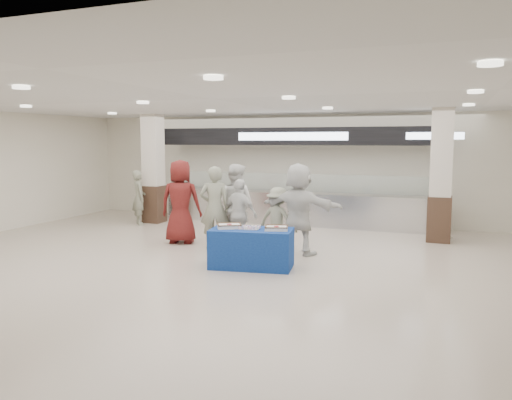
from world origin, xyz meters
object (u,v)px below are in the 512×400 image
at_px(chef_tall, 235,205).
at_px(civilian_white, 299,209).
at_px(chef_short, 240,214).
at_px(soldier_b, 278,219).
at_px(display_table, 252,248).
at_px(cupcake_tray, 249,227).
at_px(soldier_a, 215,207).
at_px(soldier_bg, 139,198).
at_px(sheet_cake_left, 229,226).
at_px(civilian_maroon, 181,202).
at_px(sheet_cake_right, 276,228).

height_order(chef_tall, civilian_white, civilian_white).
height_order(chef_short, soldier_b, chef_short).
height_order(display_table, chef_tall, chef_tall).
height_order(chef_short, civilian_white, civilian_white).
height_order(cupcake_tray, civilian_white, civilian_white).
height_order(soldier_a, soldier_bg, soldier_a).
bearing_deg(chef_short, cupcake_tray, 135.00).
relative_size(chef_short, soldier_b, 1.12).
xyz_separation_m(chef_short, civilian_white, (1.36, 0.00, 0.19)).
bearing_deg(sheet_cake_left, civilian_white, 56.49).
bearing_deg(chef_short, sheet_cake_left, 120.85).
bearing_deg(civilian_white, cupcake_tray, 75.36).
distance_m(display_table, soldier_a, 2.01).
bearing_deg(soldier_bg, sheet_cake_left, -173.53).
bearing_deg(cupcake_tray, display_table, 23.98).
xyz_separation_m(civilian_maroon, chef_short, (1.59, -0.15, -0.20)).
bearing_deg(soldier_a, chef_tall, -142.24).
bearing_deg(sheet_cake_left, soldier_bg, 141.79).
height_order(sheet_cake_left, chef_short, chef_short).
bearing_deg(soldier_a, sheet_cake_left, 100.98).
bearing_deg(display_table, cupcake_tray, -165.44).
bearing_deg(display_table, soldier_b, 80.57).
relative_size(display_table, sheet_cake_right, 3.10).
xyz_separation_m(chef_short, soldier_b, (0.84, 0.17, -0.09)).
relative_size(display_table, chef_short, 0.98).
bearing_deg(soldier_bg, cupcake_tray, -170.86).
xyz_separation_m(cupcake_tray, chef_short, (-0.80, 1.42, 0.01)).
xyz_separation_m(sheet_cake_right, soldier_a, (-1.90, 1.25, 0.14)).
bearing_deg(soldier_a, sheet_cake_right, 122.13).
distance_m(sheet_cake_right, chef_tall, 2.41).
distance_m(sheet_cake_right, soldier_b, 1.59).
height_order(civilian_maroon, chef_short, civilian_maroon).
bearing_deg(soldier_bg, civilian_maroon, -172.81).
bearing_deg(chef_short, civilian_maroon, 10.34).
bearing_deg(display_table, sheet_cake_left, 177.40).
height_order(display_table, soldier_bg, soldier_bg).
xyz_separation_m(display_table, chef_tall, (-1.14, 1.85, 0.57)).
height_order(display_table, sheet_cake_right, sheet_cake_right).
bearing_deg(civilian_white, sheet_cake_left, 63.45).
bearing_deg(soldier_a, display_table, 112.66).
bearing_deg(sheet_cake_right, chef_short, 134.47).
bearing_deg(soldier_b, soldier_bg, -11.69).
xyz_separation_m(display_table, soldier_bg, (-4.88, 3.44, 0.41)).
height_order(civilian_maroon, soldier_bg, civilian_maroon).
distance_m(display_table, chef_tall, 2.24).
bearing_deg(cupcake_tray, sheet_cake_right, 9.18).
height_order(soldier_b, soldier_bg, soldier_bg).
distance_m(chef_tall, chef_short, 0.56).
relative_size(sheet_cake_left, civilian_white, 0.29).
height_order(sheet_cake_left, soldier_a, soldier_a).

